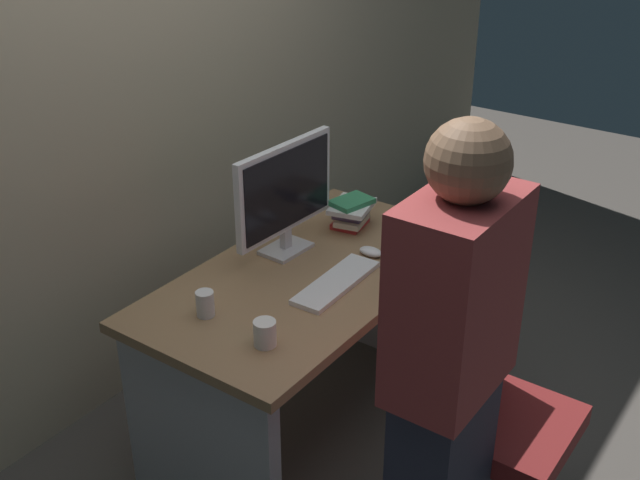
{
  "coord_description": "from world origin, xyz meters",
  "views": [
    {
      "loc": [
        -2.13,
        -1.57,
        2.23
      ],
      "look_at": [
        0.0,
        -0.05,
        0.89
      ],
      "focal_mm": 44.08,
      "sensor_mm": 36.0,
      "label": 1
    }
  ],
  "objects_px": {
    "person_at_desk": "(447,388)",
    "cell_phone": "(420,238)",
    "office_chair": "(489,426)",
    "monitor": "(285,193)",
    "cup_near_keyboard": "(265,333)",
    "cup_by_monitor": "(205,304)",
    "keyboard": "(336,283)",
    "book_stack": "(351,211)",
    "mouse": "(371,252)",
    "desk": "(310,321)"
  },
  "relations": [
    {
      "from": "mouse",
      "to": "cell_phone",
      "type": "distance_m",
      "value": 0.26
    },
    {
      "from": "cup_near_keyboard",
      "to": "cell_phone",
      "type": "height_order",
      "value": "cup_near_keyboard"
    },
    {
      "from": "keyboard",
      "to": "mouse",
      "type": "relative_size",
      "value": 4.3
    },
    {
      "from": "cup_by_monitor",
      "to": "mouse",
      "type": "bearing_deg",
      "value": -18.34
    },
    {
      "from": "desk",
      "to": "keyboard",
      "type": "relative_size",
      "value": 3.33
    },
    {
      "from": "desk",
      "to": "mouse",
      "type": "distance_m",
      "value": 0.37
    },
    {
      "from": "cup_near_keyboard",
      "to": "monitor",
      "type": "bearing_deg",
      "value": 31.53
    },
    {
      "from": "person_at_desk",
      "to": "cell_phone",
      "type": "distance_m",
      "value": 1.13
    },
    {
      "from": "person_at_desk",
      "to": "keyboard",
      "type": "bearing_deg",
      "value": 57.41
    },
    {
      "from": "cup_near_keyboard",
      "to": "book_stack",
      "type": "bearing_deg",
      "value": 15.89
    },
    {
      "from": "office_chair",
      "to": "mouse",
      "type": "xyz_separation_m",
      "value": [
        0.32,
        0.69,
        0.33
      ]
    },
    {
      "from": "desk",
      "to": "person_at_desk",
      "type": "bearing_deg",
      "value": -119.27
    },
    {
      "from": "desk",
      "to": "cup_near_keyboard",
      "type": "bearing_deg",
      "value": -160.42
    },
    {
      "from": "desk",
      "to": "cup_by_monitor",
      "type": "bearing_deg",
      "value": 166.64
    },
    {
      "from": "keyboard",
      "to": "book_stack",
      "type": "bearing_deg",
      "value": 25.28
    },
    {
      "from": "person_at_desk",
      "to": "book_stack",
      "type": "relative_size",
      "value": 6.85
    },
    {
      "from": "office_chair",
      "to": "keyboard",
      "type": "xyz_separation_m",
      "value": [
        0.05,
        0.67,
        0.32
      ]
    },
    {
      "from": "monitor",
      "to": "cup_by_monitor",
      "type": "bearing_deg",
      "value": -173.19
    },
    {
      "from": "office_chair",
      "to": "desk",
      "type": "bearing_deg",
      "value": 84.83
    },
    {
      "from": "person_at_desk",
      "to": "cup_by_monitor",
      "type": "distance_m",
      "value": 0.93
    },
    {
      "from": "desk",
      "to": "keyboard",
      "type": "height_order",
      "value": "keyboard"
    },
    {
      "from": "desk",
      "to": "keyboard",
      "type": "xyz_separation_m",
      "value": [
        -0.03,
        -0.14,
        0.24
      ]
    },
    {
      "from": "book_stack",
      "to": "keyboard",
      "type": "bearing_deg",
      "value": -153.0
    },
    {
      "from": "cup_near_keyboard",
      "to": "cup_by_monitor",
      "type": "relative_size",
      "value": 0.96
    },
    {
      "from": "monitor",
      "to": "keyboard",
      "type": "xyz_separation_m",
      "value": [
        -0.11,
        -0.32,
        -0.25
      ]
    },
    {
      "from": "office_chair",
      "to": "monitor",
      "type": "bearing_deg",
      "value": 81.02
    },
    {
      "from": "desk",
      "to": "keyboard",
      "type": "distance_m",
      "value": 0.28
    },
    {
      "from": "office_chair",
      "to": "cup_by_monitor",
      "type": "height_order",
      "value": "office_chair"
    },
    {
      "from": "person_at_desk",
      "to": "cell_phone",
      "type": "xyz_separation_m",
      "value": [
        0.95,
        0.61,
        -0.1
      ]
    },
    {
      "from": "monitor",
      "to": "keyboard",
      "type": "bearing_deg",
      "value": -108.99
    },
    {
      "from": "cup_near_keyboard",
      "to": "mouse",
      "type": "bearing_deg",
      "value": 3.7
    },
    {
      "from": "mouse",
      "to": "book_stack",
      "type": "relative_size",
      "value": 0.42
    },
    {
      "from": "mouse",
      "to": "cup_by_monitor",
      "type": "relative_size",
      "value": 1.06
    },
    {
      "from": "cup_by_monitor",
      "to": "person_at_desk",
      "type": "bearing_deg",
      "value": -89.71
    },
    {
      "from": "office_chair",
      "to": "cell_phone",
      "type": "xyz_separation_m",
      "value": [
        0.57,
        0.6,
        0.32
      ]
    },
    {
      "from": "mouse",
      "to": "cell_phone",
      "type": "relative_size",
      "value": 0.69
    },
    {
      "from": "office_chair",
      "to": "cup_near_keyboard",
      "type": "distance_m",
      "value": 0.84
    },
    {
      "from": "keyboard",
      "to": "book_stack",
      "type": "xyz_separation_m",
      "value": [
        0.45,
        0.23,
        0.06
      ]
    },
    {
      "from": "person_at_desk",
      "to": "office_chair",
      "type": "bearing_deg",
      "value": 0.77
    },
    {
      "from": "desk",
      "to": "cup_by_monitor",
      "type": "distance_m",
      "value": 0.55
    },
    {
      "from": "office_chair",
      "to": "monitor",
      "type": "xyz_separation_m",
      "value": [
        0.16,
        0.99,
        0.57
      ]
    },
    {
      "from": "book_stack",
      "to": "office_chair",
      "type": "bearing_deg",
      "value": -118.87
    },
    {
      "from": "monitor",
      "to": "book_stack",
      "type": "relative_size",
      "value": 2.26
    },
    {
      "from": "desk",
      "to": "mouse",
      "type": "height_order",
      "value": "mouse"
    },
    {
      "from": "office_chair",
      "to": "person_at_desk",
      "type": "xyz_separation_m",
      "value": [
        -0.39,
        -0.01,
        0.41
      ]
    },
    {
      "from": "office_chair",
      "to": "cell_phone",
      "type": "distance_m",
      "value": 0.89
    },
    {
      "from": "desk",
      "to": "person_at_desk",
      "type": "relative_size",
      "value": 0.87
    },
    {
      "from": "book_stack",
      "to": "cell_phone",
      "type": "bearing_deg",
      "value": -77.33
    },
    {
      "from": "desk",
      "to": "monitor",
      "type": "distance_m",
      "value": 0.52
    },
    {
      "from": "desk",
      "to": "cup_by_monitor",
      "type": "relative_size",
      "value": 15.19
    }
  ]
}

